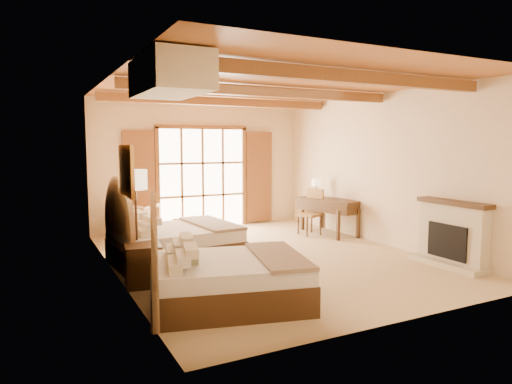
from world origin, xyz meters
TOP-DOWN VIEW (x-y plane):
  - floor at (0.00, 0.00)m, footprint 7.00×7.00m
  - wall_back at (0.00, 3.50)m, footprint 5.50×0.00m
  - wall_left at (-2.75, 0.00)m, footprint 0.00×7.00m
  - wall_right at (2.75, 0.00)m, footprint 0.00×7.00m
  - ceiling at (0.00, 0.00)m, footprint 7.00×7.00m
  - ceiling_beams at (0.00, 0.00)m, footprint 5.39×4.60m
  - french_doors at (0.00, 3.44)m, footprint 3.95×0.08m
  - fireplace at (2.60, -2.00)m, footprint 0.46×1.40m
  - painting at (-2.70, -0.75)m, footprint 0.06×0.95m
  - canopy_valance at (-2.40, -2.00)m, footprint 0.70×1.40m
  - bed_near at (-1.80, -1.99)m, footprint 2.38×1.97m
  - bed_far at (-1.81, 0.41)m, footprint 2.24×1.76m
  - nightstand at (-2.48, -0.67)m, footprint 0.59×0.59m
  - floor_lamp at (-2.50, -0.36)m, footprint 0.37×0.37m
  - armchair at (-1.81, 2.94)m, footprint 1.20×1.20m
  - ottoman at (-0.66, 2.39)m, footprint 0.80×0.80m
  - desk at (2.40, 1.34)m, footprint 1.05×1.68m
  - desk_chair at (1.95, 1.46)m, footprint 0.62×0.60m
  - desk_lamp at (2.39, 1.89)m, footprint 0.22×0.22m

SIDE VIEW (x-z plane):
  - floor at x=0.00m, z-range 0.00..0.00m
  - ottoman at x=-0.66m, z-range 0.00..0.45m
  - nightstand at x=-2.48m, z-range 0.00..0.63m
  - desk_chair at x=1.95m, z-range -0.20..0.87m
  - armchair at x=-1.81m, z-range 0.00..0.79m
  - bed_near at x=-1.80m, z-range -0.26..1.07m
  - bed_far at x=-1.81m, z-range -0.28..1.12m
  - desk at x=2.40m, z-range 0.03..0.87m
  - fireplace at x=2.60m, z-range -0.07..1.09m
  - desk_lamp at x=2.39m, z-range 0.95..1.39m
  - french_doors at x=0.00m, z-range -0.05..2.55m
  - floor_lamp at x=-2.50m, z-range 0.61..2.35m
  - wall_back at x=0.00m, z-range -1.15..4.35m
  - wall_left at x=-2.75m, z-range -1.90..5.10m
  - wall_right at x=2.75m, z-range -1.90..5.10m
  - painting at x=-2.70m, z-range 1.38..2.12m
  - canopy_valance at x=-2.40m, z-range 2.73..3.18m
  - ceiling_beams at x=0.00m, z-range 2.99..3.17m
  - ceiling at x=0.00m, z-range 3.20..3.20m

